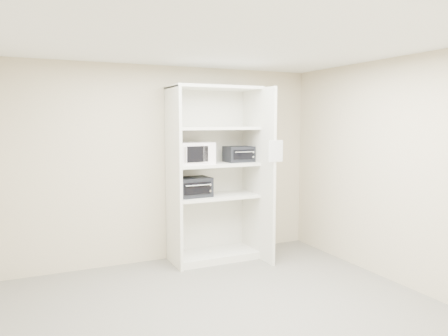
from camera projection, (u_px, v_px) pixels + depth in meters
name	position (u px, v px, depth m)	size (l,w,h in m)	color
floor	(226.00, 315.00, 4.41)	(4.50, 4.00, 0.01)	slate
ceiling	(226.00, 41.00, 4.12)	(4.50, 4.00, 0.01)	white
wall_back	(165.00, 164.00, 6.07)	(4.50, 0.02, 2.70)	beige
wall_front	(377.00, 227.00, 2.46)	(4.50, 0.02, 2.70)	beige
wall_right	(396.00, 171.00, 5.20)	(0.02, 4.00, 2.70)	beige
shelving_unit	(217.00, 180.00, 6.10)	(1.24, 0.92, 2.42)	silver
microwave	(194.00, 153.00, 5.89)	(0.49, 0.37, 0.29)	white
toaster_oven_upper	(239.00, 154.00, 6.19)	(0.38, 0.29, 0.22)	black
toaster_oven_lower	(192.00, 187.00, 5.96)	(0.47, 0.36, 0.26)	black
paper_sign	(276.00, 151.00, 5.72)	(0.22, 0.01, 0.28)	white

